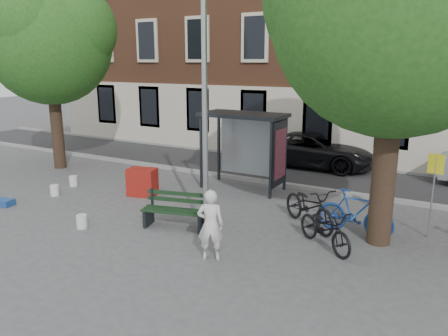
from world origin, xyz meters
TOP-DOWN VIEW (x-y plane):
  - ground at (0.00, 0.00)m, footprint 90.00×90.00m
  - road at (0.00, 7.00)m, footprint 40.00×4.00m
  - curb_near at (0.00, 5.00)m, footprint 40.00×0.25m
  - curb_far at (0.00, 9.00)m, footprint 40.00×0.25m
  - building_row at (0.00, 13.00)m, footprint 30.00×8.00m
  - lamppost at (0.00, 0.00)m, footprint 0.28×0.35m
  - tree_left at (-8.99, 2.88)m, footprint 5.18×4.86m
  - bus_shelter at (-0.61, 4.11)m, footprint 2.85×1.45m
  - painter at (0.93, -1.30)m, footprint 0.70×0.61m
  - bench at (-0.88, -0.10)m, footprint 1.86×0.98m
  - bike_a at (2.18, 1.66)m, footprint 2.18×1.92m
  - bike_b at (3.36, 1.74)m, footprint 1.95×0.63m
  - bike_c at (2.95, 0.53)m, footprint 1.91×1.65m
  - car_dark at (0.09, 8.40)m, footprint 5.06×2.34m
  - red_stand at (-3.50, 1.68)m, footprint 1.02×0.81m
  - blue_crate at (-6.49, -1.27)m, footprint 0.62×0.51m
  - bucket_a at (-3.00, -1.39)m, footprint 0.32×0.32m
  - bucket_b at (-5.98, 0.21)m, footprint 0.34×0.34m
  - bucket_c at (-6.35, 1.33)m, footprint 0.37×0.37m
  - notice_sign at (5.02, 2.43)m, footprint 0.37×0.11m

SIDE VIEW (x-z plane):
  - ground at x=0.00m, z-range 0.00..0.00m
  - road at x=0.00m, z-range 0.00..0.01m
  - curb_near at x=0.00m, z-range 0.00..0.12m
  - curb_far at x=0.00m, z-range 0.00..0.12m
  - blue_crate at x=-6.49m, z-range 0.00..0.20m
  - bucket_a at x=-3.00m, z-range 0.00..0.36m
  - bucket_b at x=-5.98m, z-range 0.00..0.36m
  - bucket_c at x=-6.35m, z-range 0.00..0.36m
  - bench at x=-0.88m, z-range -0.04..0.88m
  - red_stand at x=-3.50m, z-range 0.00..0.90m
  - bike_c at x=2.95m, z-range 0.00..0.99m
  - bike_a at x=2.18m, z-range 0.00..1.14m
  - bike_b at x=3.36m, z-range 0.00..1.16m
  - car_dark at x=0.09m, z-range 0.00..1.41m
  - painter at x=0.93m, z-range 0.00..1.61m
  - notice_sign at x=5.02m, z-range 0.52..2.66m
  - bus_shelter at x=-0.61m, z-range 0.61..3.23m
  - lamppost at x=0.00m, z-range -0.27..5.84m
  - tree_left at x=-8.99m, z-range 1.52..8.92m
  - building_row at x=0.00m, z-range 0.00..14.00m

